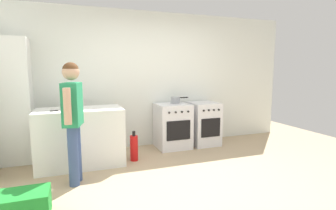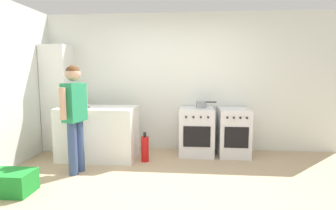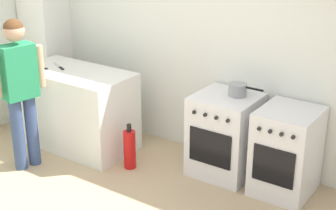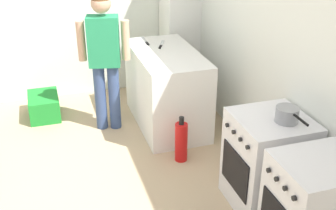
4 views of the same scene
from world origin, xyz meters
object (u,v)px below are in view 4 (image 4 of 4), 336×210
(knife_bread, at_px, (145,41))
(knife_chef, at_px, (161,45))
(pot, at_px, (287,115))
(fire_extinguisher, at_px, (181,142))
(person, at_px, (104,51))
(oven_left, at_px, (267,162))
(recycling_crate_lower, at_px, (44,106))
(larder_cabinet, at_px, (180,20))

(knife_bread, distance_m, knife_chef, 0.24)
(pot, distance_m, fire_extinguisher, 1.30)
(pot, bearing_deg, person, -148.81)
(oven_left, height_order, recycling_crate_lower, oven_left)
(fire_extinguisher, bearing_deg, larder_cabinet, 161.95)
(fire_extinguisher, bearing_deg, pot, 29.94)
(knife_bread, bearing_deg, pot, 14.39)
(knife_chef, height_order, larder_cabinet, larder_cabinet)
(oven_left, relative_size, fire_extinguisher, 1.70)
(knife_bread, xyz_separation_m, person, (0.36, -0.56, 0.04))
(recycling_crate_lower, bearing_deg, person, 53.90)
(knife_bread, xyz_separation_m, larder_cabinet, (-0.49, 0.61, 0.10))
(fire_extinguisher, bearing_deg, recycling_crate_lower, -137.98)
(knife_bread, bearing_deg, larder_cabinet, 129.14)
(oven_left, height_order, pot, pot)
(knife_chef, height_order, recycling_crate_lower, knife_chef)
(pot, distance_m, person, 2.20)
(oven_left, distance_m, pot, 0.50)
(person, height_order, fire_extinguisher, person)
(oven_left, relative_size, pot, 2.33)
(oven_left, height_order, larder_cabinet, larder_cabinet)
(knife_bread, bearing_deg, fire_extinguisher, 1.13)
(pot, bearing_deg, recycling_crate_lower, -142.33)
(knife_bread, distance_m, recycling_crate_lower, 1.50)
(pot, bearing_deg, larder_cabinet, 179.37)
(oven_left, xyz_separation_m, knife_bread, (-2.16, -0.50, 0.48))
(oven_left, bearing_deg, pot, 40.40)
(knife_bread, height_order, person, person)
(oven_left, distance_m, knife_bread, 2.27)
(person, bearing_deg, larder_cabinet, 126.19)
(larder_cabinet, bearing_deg, fire_extinguisher, -18.05)
(knife_bread, bearing_deg, oven_left, 13.13)
(knife_bread, height_order, fire_extinguisher, knife_bread)
(oven_left, distance_m, fire_extinguisher, 1.01)
(recycling_crate_lower, bearing_deg, fire_extinguisher, 42.02)
(larder_cabinet, bearing_deg, knife_chef, -33.96)
(fire_extinguisher, relative_size, larder_cabinet, 0.25)
(larder_cabinet, bearing_deg, knife_bread, -50.86)
(knife_bread, xyz_separation_m, recycling_crate_lower, (-0.16, -1.28, -0.76))
(knife_chef, bearing_deg, oven_left, 10.42)
(pot, xyz_separation_m, fire_extinguisher, (-0.95, -0.55, -0.70))
(larder_cabinet, bearing_deg, pot, -0.63)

